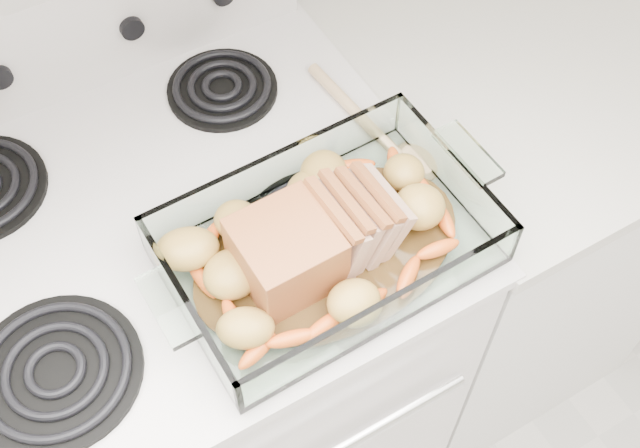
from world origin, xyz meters
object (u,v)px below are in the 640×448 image
electric_range (193,355)px  baking_dish (328,247)px  counter_right (483,212)px  pork_roast (306,243)px

electric_range → baking_dish: size_ratio=2.75×
electric_range → baking_dish: 0.55m
electric_range → counter_right: size_ratio=1.20×
electric_range → baking_dish: bearing=-46.1°
pork_roast → electric_range: bearing=147.9°
electric_range → pork_roast: (0.15, -0.18, 0.52)m
counter_right → pork_roast: (-0.52, -0.18, 0.53)m
counter_right → pork_roast: 0.76m
electric_range → pork_roast: 0.57m
counter_right → pork_roast: bearing=-160.7°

